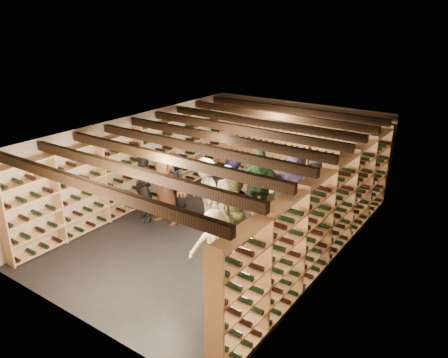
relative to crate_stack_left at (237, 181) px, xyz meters
name	(u,v)px	position (x,y,z in m)	size (l,w,h in m)	color
ground	(220,229)	(1.05, -2.30, -0.26)	(8.00, 8.00, 0.00)	black
walls	(220,182)	(1.05, -2.30, 0.95)	(5.52, 8.02, 2.40)	tan
ceiling	(220,131)	(1.05, -2.30, 2.15)	(5.50, 8.00, 0.01)	beige
ceiling_joists	(220,138)	(1.05, -2.30, 2.01)	(5.40, 7.12, 0.18)	black
wine_rack_left	(140,166)	(-1.52, -2.30, 0.82)	(0.32, 7.50, 2.15)	tan
wine_rack_right	(326,216)	(3.62, -2.30, 0.82)	(0.32, 7.50, 2.15)	tan
wine_rack_back	(295,148)	(1.05, 1.53, 0.82)	(4.70, 0.30, 2.15)	tan
crate_stack_left	(237,181)	(0.00, 0.00, 0.00)	(0.54, 0.40, 0.51)	tan
crate_stack_right	(263,202)	(1.46, -1.00, 0.08)	(0.58, 0.47, 0.68)	tan
crate_loose	(287,218)	(2.14, -0.99, -0.17)	(0.50, 0.33, 0.17)	tan
person_0	(175,182)	(-0.58, -2.03, 0.51)	(0.75, 0.49, 1.53)	black
person_1	(144,189)	(-0.78, -2.95, 0.58)	(0.61, 0.40, 1.67)	black
person_2	(237,214)	(1.91, -2.92, 0.63)	(0.86, 0.67, 1.77)	brown
person_3	(214,248)	(2.23, -4.15, 0.51)	(0.99, 0.57, 1.53)	beige
person_5	(165,189)	(-0.28, -2.72, 0.62)	(1.62, 0.51, 1.74)	brown
person_6	(233,180)	(0.64, -1.14, 0.54)	(0.77, 0.50, 1.58)	#1D183F
person_7	(228,203)	(1.41, -2.54, 0.61)	(0.63, 0.41, 1.73)	gray
person_8	(302,229)	(3.23, -2.55, 0.51)	(0.74, 0.58, 1.53)	#4C2C19
person_9	(206,192)	(0.59, -2.26, 0.59)	(1.09, 0.62, 1.68)	#AEABA0
person_10	(259,186)	(1.56, -1.44, 0.68)	(1.10, 0.46, 1.87)	#204425
person_11	(294,187)	(2.27, -1.00, 0.69)	(1.75, 0.56, 1.88)	slate
person_12	(315,193)	(2.82, -1.00, 0.66)	(0.90, 0.58, 1.83)	#2F2E33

